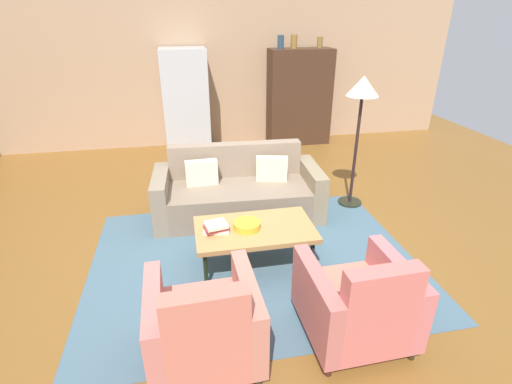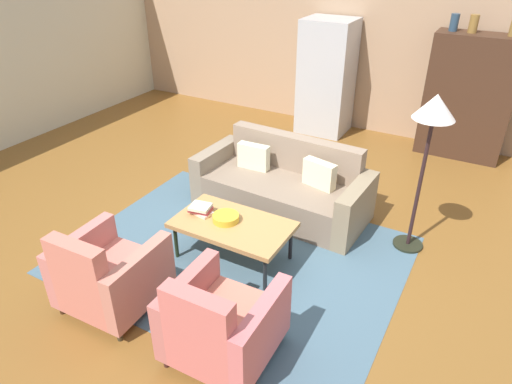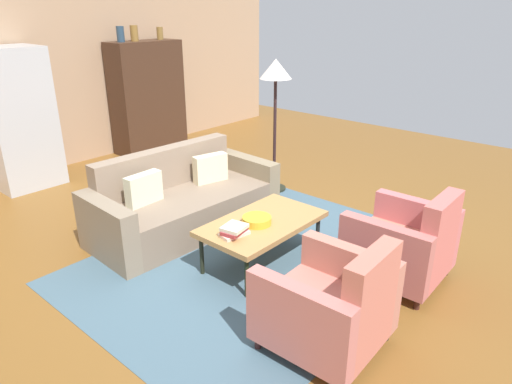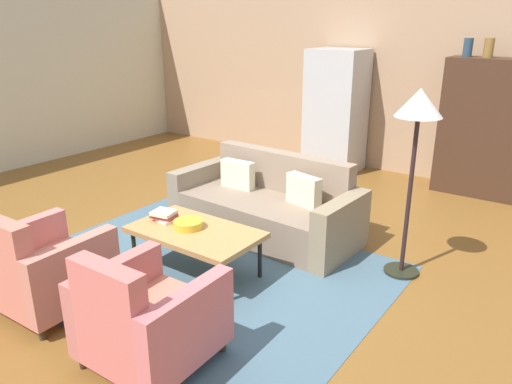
% 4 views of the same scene
% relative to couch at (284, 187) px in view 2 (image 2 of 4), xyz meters
% --- Properties ---
extents(ground_plane, '(11.45, 11.45, 0.00)m').
position_rel_couch_xyz_m(ground_plane, '(0.05, -0.83, -0.29)').
color(ground_plane, brown).
extents(wall_back, '(9.54, 0.12, 2.80)m').
position_rel_couch_xyz_m(wall_back, '(0.05, 3.09, 1.11)').
color(wall_back, tan).
rests_on(wall_back, ground).
extents(area_rug, '(3.40, 2.60, 0.01)m').
position_rel_couch_xyz_m(area_rug, '(-0.00, -1.14, -0.28)').
color(area_rug, '#445F6F').
rests_on(area_rug, ground).
extents(couch, '(2.14, 1.00, 0.86)m').
position_rel_couch_xyz_m(couch, '(0.00, 0.00, 0.00)').
color(couch, '#7D6A57').
rests_on(couch, ground).
extents(coffee_table, '(1.20, 0.70, 0.44)m').
position_rel_couch_xyz_m(coffee_table, '(-0.00, -1.19, 0.12)').
color(coffee_table, black).
rests_on(coffee_table, ground).
extents(armchair_left, '(0.82, 0.82, 0.88)m').
position_rel_couch_xyz_m(armchair_left, '(-0.60, -2.35, 0.06)').
color(armchair_left, '#3C1F1F').
rests_on(armchair_left, ground).
extents(armchair_right, '(0.82, 0.82, 0.88)m').
position_rel_couch_xyz_m(armchair_right, '(0.60, -2.35, 0.06)').
color(armchair_right, '#351F13').
rests_on(armchair_right, ground).
extents(fruit_bowl, '(0.27, 0.27, 0.07)m').
position_rel_couch_xyz_m(fruit_bowl, '(-0.08, -1.19, 0.19)').
color(fruit_bowl, gold).
rests_on(fruit_bowl, coffee_table).
extents(book_stack, '(0.28, 0.22, 0.10)m').
position_rel_couch_xyz_m(book_stack, '(-0.39, -1.19, 0.20)').
color(book_stack, beige).
rests_on(book_stack, coffee_table).
extents(cabinet, '(1.20, 0.51, 1.80)m').
position_rel_couch_xyz_m(cabinet, '(1.64, 2.74, 0.61)').
color(cabinet, '#3E2619').
rests_on(cabinet, ground).
extents(vase_tall, '(0.12, 0.12, 0.23)m').
position_rel_couch_xyz_m(vase_tall, '(1.24, 2.74, 1.63)').
color(vase_tall, '#284054').
rests_on(vase_tall, cabinet).
extents(vase_round, '(0.12, 0.12, 0.24)m').
position_rel_couch_xyz_m(vase_round, '(1.49, 2.74, 1.63)').
color(vase_round, olive).
rests_on(vase_round, cabinet).
extents(refrigerator, '(0.80, 0.73, 1.85)m').
position_rel_couch_xyz_m(refrigerator, '(-0.54, 2.64, 0.64)').
color(refrigerator, '#B7BABF').
rests_on(refrigerator, ground).
extents(floor_lamp, '(0.40, 0.40, 1.72)m').
position_rel_couch_xyz_m(floor_lamp, '(1.56, -0.06, 1.16)').
color(floor_lamp, black).
rests_on(floor_lamp, ground).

